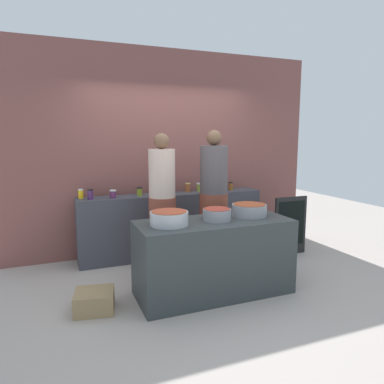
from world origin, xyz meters
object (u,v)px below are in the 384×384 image
preserve_jar_8 (231,186)px  preserve_jar_4 (171,189)px  preserve_jar_3 (140,192)px  chalkboard_sign (290,225)px  preserve_jar_0 (81,194)px  preserve_jar_5 (188,188)px  cooking_pot_right (249,210)px  cooking_pot_center (217,214)px  preserve_jar_2 (113,194)px  preserve_jar_1 (90,194)px  cook_with_tongs (162,210)px  preserve_jar_7 (224,186)px  bread_crate (94,301)px  cook_in_cap (213,207)px  preserve_jar_6 (199,187)px  cooking_pot_left (169,218)px

preserve_jar_8 → preserve_jar_4: bearing=177.7°
preserve_jar_3 → chalkboard_sign: size_ratio=0.14×
preserve_jar_0 → preserve_jar_5: (1.53, 0.01, 0.00)m
cooking_pot_right → preserve_jar_3: bearing=126.2°
cooking_pot_center → preserve_jar_2: bearing=123.8°
preserve_jar_1 → preserve_jar_3: preserve_jar_1 is taller
preserve_jar_8 → cook_with_tongs: (-1.27, -0.57, -0.17)m
preserve_jar_7 → preserve_jar_2: bearing=-177.3°
cook_with_tongs → bread_crate: cook_with_tongs is taller
chalkboard_sign → bread_crate: bearing=-165.9°
preserve_jar_8 → cook_in_cap: bearing=-132.2°
chalkboard_sign → cook_in_cap: bearing=-177.6°
preserve_jar_1 → preserve_jar_5: 1.42m
bread_crate → preserve_jar_4: bearing=47.2°
bread_crate → preserve_jar_8: bearing=31.0°
preserve_jar_6 → cook_with_tongs: size_ratio=0.07×
preserve_jar_8 → preserve_jar_2: bearing=-178.6°
preserve_jar_4 → preserve_jar_6: bearing=4.8°
preserve_jar_2 → cooking_pot_right: size_ratio=0.28×
preserve_jar_5 → cook_with_tongs: (-0.59, -0.65, -0.17)m
preserve_jar_3 → cooking_pot_center: bearing=-69.2°
preserve_jar_0 → cooking_pot_center: bearing=-48.1°
preserve_jar_1 → preserve_jar_2: 0.29m
preserve_jar_8 → chalkboard_sign: size_ratio=0.14×
preserve_jar_6 → chalkboard_sign: bearing=-30.3°
cooking_pot_left → cooking_pot_center: cooking_pot_left is taller
preserve_jar_0 → preserve_jar_2: 0.42m
preserve_jar_3 → bread_crate: preserve_jar_3 is taller
preserve_jar_3 → chalkboard_sign: preserve_jar_3 is taller
preserve_jar_7 → cooking_pot_left: preserve_jar_7 is taller
preserve_jar_5 → cooking_pot_right: (0.22, -1.40, -0.09)m
cooking_pot_left → preserve_jar_6: bearing=57.0°
preserve_jar_8 → preserve_jar_6: bearing=171.1°
preserve_jar_0 → preserve_jar_5: size_ratio=0.95×
preserve_jar_3 → cooking_pot_right: (0.97, -1.33, -0.08)m
preserve_jar_5 → cook_with_tongs: cook_with_tongs is taller
preserve_jar_5 → preserve_jar_0: bearing=-179.8°
cooking_pot_center → chalkboard_sign: cooking_pot_center is taller
cook_in_cap → preserve_jar_8: bearing=47.8°
cooking_pot_left → bread_crate: 1.11m
preserve_jar_1 → preserve_jar_7: bearing=2.2°
preserve_jar_6 → cooking_pot_right: (0.03, -1.40, -0.08)m
cook_with_tongs → preserve_jar_4: bearing=62.5°
preserve_jar_8 → cook_with_tongs: cook_with_tongs is taller
preserve_jar_6 → cooking_pot_right: preserve_jar_6 is taller
preserve_jar_3 → preserve_jar_5: preserve_jar_5 is taller
preserve_jar_0 → preserve_jar_4: 1.25m
preserve_jar_6 → preserve_jar_8: bearing=-8.9°
preserve_jar_6 → bread_crate: 2.40m
preserve_jar_4 → preserve_jar_2: bearing=-174.5°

